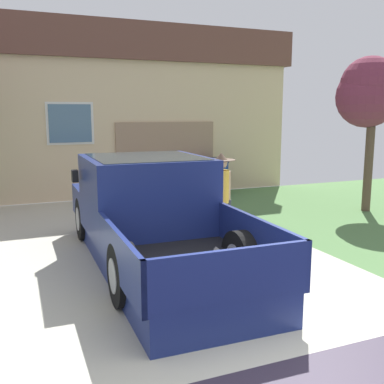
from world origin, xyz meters
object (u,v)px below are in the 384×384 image
(house_with_garage, at_px, (109,110))
(wheeled_trash_bin, at_px, (214,175))
(front_yard_tree, at_px, (368,93))
(pickup_truck, at_px, (149,214))
(person_with_hat, at_px, (221,190))
(handbag, at_px, (217,241))

(house_with_garage, xyz_separation_m, wheeled_trash_bin, (2.20, -3.85, -1.87))
(house_with_garage, bearing_deg, front_yard_tree, -57.10)
(pickup_truck, relative_size, front_yard_tree, 1.45)
(person_with_hat, height_order, handbag, person_with_hat)
(pickup_truck, height_order, house_with_garage, house_with_garage)
(wheeled_trash_bin, bearing_deg, person_with_hat, -114.03)
(pickup_truck, height_order, wheeled_trash_bin, pickup_truck)
(pickup_truck, xyz_separation_m, house_with_garage, (1.30, 8.71, 1.71))
(person_with_hat, distance_m, wheeled_trash_bin, 4.99)
(handbag, relative_size, wheeled_trash_bin, 0.38)
(pickup_truck, distance_m, wheeled_trash_bin, 5.99)
(person_with_hat, bearing_deg, pickup_truck, -1.22)
(person_with_hat, xyz_separation_m, handbag, (-0.18, -0.26, -0.86))
(house_with_garage, bearing_deg, person_with_hat, -88.81)
(wheeled_trash_bin, bearing_deg, front_yard_tree, -53.70)
(person_with_hat, bearing_deg, front_yard_tree, -178.40)
(front_yard_tree, bearing_deg, pickup_truck, -165.44)
(wheeled_trash_bin, bearing_deg, handbag, -114.69)
(handbag, relative_size, house_with_garage, 0.04)
(person_with_hat, bearing_deg, handbag, 41.40)
(person_with_hat, xyz_separation_m, house_with_garage, (-0.17, 8.39, 1.47))
(wheeled_trash_bin, bearing_deg, house_with_garage, 119.74)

